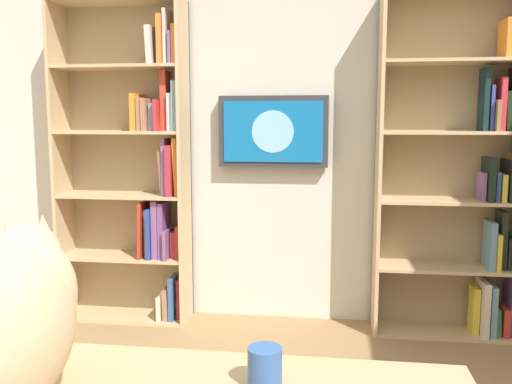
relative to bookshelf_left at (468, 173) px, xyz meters
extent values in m
cube|color=beige|center=(1.17, -0.17, 0.32)|extent=(4.52, 0.06, 2.70)
cube|color=tan|center=(0.55, 0.02, 0.04)|extent=(0.02, 0.28, 2.14)
cube|color=tan|center=(0.11, -0.11, 0.04)|extent=(0.89, 0.01, 2.14)
cube|color=tan|center=(0.11, 0.02, -1.02)|extent=(0.85, 0.27, 0.02)
cube|color=tan|center=(0.11, 0.02, -0.60)|extent=(0.85, 0.27, 0.02)
cube|color=tan|center=(0.11, 0.02, -0.17)|extent=(0.85, 0.27, 0.02)
cube|color=tan|center=(0.11, 0.02, 0.25)|extent=(0.85, 0.27, 0.02)
cube|color=tan|center=(0.11, 0.02, 0.68)|extent=(0.85, 0.27, 0.02)
cube|color=#784681|center=(-0.29, 0.02, -0.82)|extent=(0.03, 0.17, 0.38)
cube|color=red|center=(-0.25, 0.04, -0.93)|extent=(0.04, 0.16, 0.18)
cube|color=#3C7F51|center=(-0.21, 0.04, -0.93)|extent=(0.04, 0.12, 0.18)
cube|color=#7194AE|center=(-0.17, 0.03, -0.85)|extent=(0.04, 0.22, 0.32)
cube|color=beige|center=(-0.12, 0.04, -0.84)|extent=(0.04, 0.23, 0.35)
cube|color=yellow|center=(-0.08, 0.02, -0.87)|extent=(0.04, 0.14, 0.30)
cube|color=#21282E|center=(-0.26, 0.02, -0.49)|extent=(0.02, 0.13, 0.19)
cube|color=black|center=(-0.22, 0.01, -0.41)|extent=(0.04, 0.15, 0.36)
cube|color=gold|center=(-0.18, 0.03, -0.48)|extent=(0.02, 0.23, 0.23)
cube|color=#5F8EA3|center=(-0.14, 0.03, -0.44)|extent=(0.04, 0.19, 0.30)
cube|color=olive|center=(-0.26, 0.02, -0.02)|extent=(0.03, 0.17, 0.29)
cube|color=black|center=(-0.23, 0.02, -0.04)|extent=(0.02, 0.23, 0.25)
cube|color=gold|center=(-0.19, 0.04, -0.08)|extent=(0.03, 0.16, 0.17)
cube|color=#374E8D|center=(-0.15, 0.03, -0.07)|extent=(0.02, 0.17, 0.18)
cube|color=black|center=(-0.11, 0.04, -0.03)|extent=(0.03, 0.21, 0.27)
cube|color=#7C558C|center=(-0.08, 0.03, -0.08)|extent=(0.02, 0.16, 0.18)
cube|color=black|center=(-0.20, 0.03, 0.38)|extent=(0.04, 0.13, 0.24)
cube|color=#C33036|center=(-0.16, 0.02, 0.42)|extent=(0.03, 0.16, 0.32)
cube|color=#926542|center=(-0.13, 0.04, 0.35)|extent=(0.02, 0.18, 0.18)
cube|color=#334298|center=(-0.10, 0.03, 0.40)|extent=(0.02, 0.14, 0.27)
cube|color=#12282A|center=(-0.07, 0.02, 0.45)|extent=(0.03, 0.15, 0.38)
cube|color=orange|center=(-0.17, 0.03, 0.80)|extent=(0.04, 0.18, 0.23)
cube|color=tan|center=(1.80, 0.02, 0.03)|extent=(0.02, 0.28, 2.14)
cube|color=tan|center=(2.66, 0.02, 0.03)|extent=(0.02, 0.28, 2.14)
cube|color=tan|center=(2.23, -0.11, 0.03)|extent=(0.88, 0.01, 2.14)
cube|color=tan|center=(2.23, 0.02, -1.02)|extent=(0.84, 0.27, 0.02)
cube|color=tan|center=(2.23, 0.02, -0.60)|extent=(0.84, 0.27, 0.02)
cube|color=tan|center=(2.23, 0.02, -0.18)|extent=(0.84, 0.27, 0.02)
cube|color=tan|center=(2.23, 0.02, 0.25)|extent=(0.84, 0.27, 0.02)
cube|color=tan|center=(2.23, 0.02, 0.67)|extent=(0.84, 0.27, 0.02)
cube|color=tan|center=(2.23, 0.02, 1.09)|extent=(0.84, 0.27, 0.02)
cube|color=#BE3138|center=(1.84, 0.02, -0.88)|extent=(0.04, 0.12, 0.27)
cube|color=#36578D|center=(1.89, 0.04, -0.87)|extent=(0.03, 0.19, 0.29)
cube|color=#99704D|center=(1.93, 0.03, -0.91)|extent=(0.04, 0.18, 0.21)
cube|color=beige|center=(1.97, 0.04, -0.93)|extent=(0.03, 0.21, 0.17)
cube|color=#BC3132|center=(1.84, 0.04, -0.48)|extent=(0.03, 0.14, 0.22)
cube|color=#B83831|center=(1.87, 0.02, -0.50)|extent=(0.03, 0.13, 0.18)
cube|color=#7C4F79|center=(1.91, 0.04, -0.49)|extent=(0.02, 0.23, 0.20)
cube|color=#714484|center=(1.95, 0.03, -0.40)|extent=(0.03, 0.19, 0.37)
cube|color=#855087|center=(1.99, 0.03, -0.40)|extent=(0.04, 0.20, 0.39)
cube|color=#254090|center=(2.03, 0.03, -0.42)|extent=(0.03, 0.22, 0.34)
cube|color=gold|center=(2.06, 0.02, -0.43)|extent=(0.02, 0.15, 0.32)
cube|color=#B33023|center=(2.08, 0.03, -0.40)|extent=(0.03, 0.22, 0.38)
cube|color=orange|center=(1.84, 0.02, 0.02)|extent=(0.04, 0.20, 0.38)
cube|color=#AE2B37|center=(1.88, 0.04, 0.00)|extent=(0.04, 0.20, 0.33)
cube|color=#83568C|center=(1.92, 0.02, 0.02)|extent=(0.02, 0.18, 0.38)
cube|color=#91604B|center=(1.95, 0.02, -0.02)|extent=(0.04, 0.15, 0.29)
cube|color=#6F909B|center=(1.84, 0.02, 0.42)|extent=(0.03, 0.21, 0.32)
cube|color=silver|center=(1.87, 0.02, 0.38)|extent=(0.04, 0.18, 0.24)
cube|color=#B73B28|center=(1.92, 0.02, 0.45)|extent=(0.04, 0.14, 0.39)
cube|color=red|center=(1.96, 0.04, 0.36)|extent=(0.03, 0.22, 0.20)
cube|color=#7092B0|center=(1.99, 0.01, 0.35)|extent=(0.04, 0.18, 0.18)
cube|color=#A46747|center=(2.04, 0.02, 0.36)|extent=(0.04, 0.24, 0.21)
cube|color=#986F44|center=(2.07, 0.04, 0.36)|extent=(0.03, 0.18, 0.21)
cube|color=orange|center=(2.11, 0.02, 0.38)|extent=(0.04, 0.22, 0.24)
cube|color=orange|center=(1.83, 0.04, 0.80)|extent=(0.03, 0.17, 0.24)
cube|color=slate|center=(1.86, 0.04, 0.78)|extent=(0.02, 0.16, 0.20)
cube|color=beige|center=(1.89, 0.03, 0.85)|extent=(0.02, 0.19, 0.34)
cube|color=orange|center=(1.92, 0.04, 0.83)|extent=(0.03, 0.21, 0.30)
cube|color=black|center=(1.95, 0.04, 0.78)|extent=(0.02, 0.14, 0.20)
cube|color=beige|center=(1.99, 0.04, 0.80)|extent=(0.05, 0.23, 0.24)
cube|color=#333338|center=(1.22, -0.09, 0.25)|extent=(0.72, 0.06, 0.47)
cube|color=#146BB2|center=(1.22, -0.05, 0.25)|extent=(0.65, 0.01, 0.40)
cylinder|color=#8CCCEA|center=(1.22, -0.05, 0.25)|extent=(0.28, 0.00, 0.28)
ellipsoid|color=#D1B284|center=(1.53, 2.40, -0.06)|extent=(0.26, 0.25, 0.28)
sphere|color=#D1B284|center=(1.53, 2.34, 0.02)|extent=(0.14, 0.14, 0.14)
cone|color=#D1B284|center=(1.49, 2.34, 0.07)|extent=(0.06, 0.06, 0.08)
cone|color=#D1B284|center=(1.57, 2.34, 0.07)|extent=(0.06, 0.06, 0.08)
cone|color=beige|center=(1.49, 2.34, 0.07)|extent=(0.04, 0.04, 0.06)
cone|color=beige|center=(1.57, 2.34, 0.07)|extent=(0.04, 0.04, 0.06)
cylinder|color=#335999|center=(1.00, 2.28, -0.24)|extent=(0.08, 0.08, 0.10)
camera|label=1|loc=(0.86, 3.44, 0.32)|focal=37.48mm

